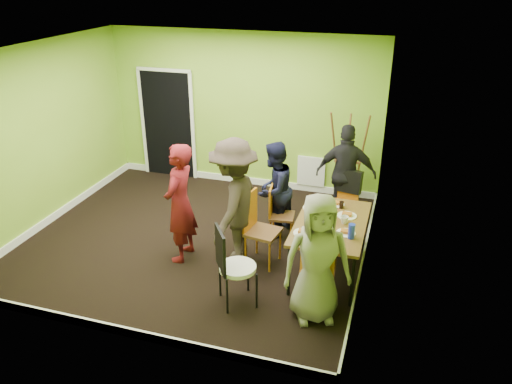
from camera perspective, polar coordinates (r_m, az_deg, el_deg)
ground at (r=7.68m, az=-6.75°, el=-5.36°), size 5.00×5.00×0.00m
room_walls at (r=7.29m, az=-7.17°, el=1.56°), size 5.04×4.54×2.82m
dining_table at (r=6.62m, az=8.56°, el=-3.84°), size 0.90×1.50×0.75m
chair_left_far at (r=7.41m, az=2.46°, el=-2.13°), size 0.40×0.40×0.86m
chair_left_near at (r=6.82m, az=0.16°, el=-3.73°), size 0.49×0.49×1.03m
chair_back_end at (r=7.89m, az=10.49°, el=0.52°), size 0.45×0.51×0.92m
chair_front_end at (r=6.07m, az=7.10°, el=-8.03°), size 0.45×0.45×1.01m
chair_bentwood at (r=6.01m, az=-2.81°, el=-8.10°), size 0.57×0.56×1.04m
easel at (r=8.54m, az=10.40°, el=3.62°), size 0.66×0.62×1.64m
plate_near_left at (r=6.92m, az=6.42°, el=-1.82°), size 0.25×0.25×0.01m
plate_near_right at (r=6.29m, az=5.46°, el=-4.70°), size 0.26×0.26×0.01m
plate_far_back at (r=7.07m, az=9.11°, el=-1.38°), size 0.24×0.24×0.01m
plate_far_front at (r=6.10m, az=7.13°, el=-5.79°), size 0.26×0.26×0.01m
plate_wall_back at (r=6.78m, az=10.34°, el=-2.69°), size 0.26×0.26×0.01m
plate_wall_front at (r=6.36m, az=10.23°, el=-4.64°), size 0.24×0.24×0.01m
thermos at (r=6.62m, az=8.38°, el=-2.20°), size 0.06×0.06×0.22m
blue_bottle at (r=6.22m, az=10.86°, el=-4.43°), size 0.08×0.08×0.19m
orange_bottle at (r=6.81m, az=8.43°, el=-2.08°), size 0.03×0.03×0.08m
glass_mid at (r=6.72m, az=7.87°, el=-2.41°), size 0.07×0.07×0.09m
glass_back at (r=6.97m, az=9.74°, el=-1.45°), size 0.06×0.06×0.10m
glass_front at (r=6.15m, az=9.11°, el=-5.24°), size 0.06×0.06×0.09m
cup_a at (r=6.47m, az=6.85°, el=-3.39°), size 0.14×0.14×0.11m
cup_b at (r=6.57m, az=10.07°, el=-3.15°), size 0.11×0.11×0.10m
person_standing at (r=6.87m, az=-8.68°, el=-1.28°), size 0.42×0.63×1.70m
person_left_far at (r=7.46m, az=2.03°, el=0.25°), size 0.73×0.85×1.49m
person_left_near at (r=6.68m, az=-2.54°, el=-1.30°), size 0.67×1.17×1.81m
person_back_end at (r=7.98m, az=10.24°, el=2.04°), size 0.97×0.47×1.61m
person_front_end at (r=5.71m, az=7.02°, el=-7.62°), size 0.91×0.76×1.59m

